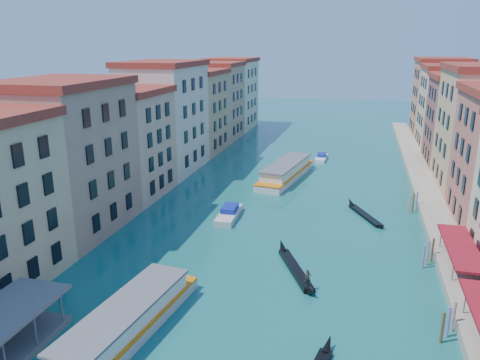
# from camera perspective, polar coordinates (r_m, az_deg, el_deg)

# --- Properties ---
(left_bank_palazzos) EXTENTS (12.80, 128.40, 21.00)m
(left_bank_palazzos) POSITION_cam_1_polar(r_m,az_deg,el_deg) (86.34, -10.86, 6.42)
(left_bank_palazzos) COLOR beige
(left_bank_palazzos) RESTS_ON ground
(quay) EXTENTS (4.00, 140.00, 1.00)m
(quay) POSITION_cam_1_polar(r_m,az_deg,el_deg) (81.54, 21.89, -1.76)
(quay) COLOR gray
(quay) RESTS_ON ground
(mooring_poles_right) EXTENTS (1.44, 54.24, 3.20)m
(mooring_poles_right) POSITION_cam_1_polar(r_m,az_deg,el_deg) (47.76, 23.51, -13.94)
(mooring_poles_right) COLOR brown
(mooring_poles_right) RESTS_ON ground
(vaporetto_near) EXTENTS (6.50, 19.36, 2.82)m
(vaporetto_near) POSITION_cam_1_polar(r_m,az_deg,el_deg) (43.15, -13.76, -16.45)
(vaporetto_near) COLOR silver
(vaporetto_near) RESTS_ON ground
(vaporetto_far) EXTENTS (8.07, 21.20, 3.08)m
(vaporetto_far) POSITION_cam_1_polar(r_m,az_deg,el_deg) (87.03, 5.64, 1.10)
(vaporetto_far) COLOR silver
(vaporetto_far) RESTS_ON ground
(gondola_fore) EXTENTS (6.33, 11.94, 2.55)m
(gondola_fore) POSITION_cam_1_polar(r_m,az_deg,el_deg) (52.83, 6.77, -10.60)
(gondola_fore) COLOR black
(gondola_fore) RESTS_ON ground
(gondola_far) EXTENTS (5.95, 10.56, 1.62)m
(gondola_far) POSITION_cam_1_polar(r_m,az_deg,el_deg) (70.48, 14.93, -4.04)
(gondola_far) COLOR black
(gondola_far) RESTS_ON ground
(motorboat_mid) EXTENTS (2.80, 7.96, 1.63)m
(motorboat_mid) POSITION_cam_1_polar(r_m,az_deg,el_deg) (67.56, -1.35, -4.09)
(motorboat_mid) COLOR silver
(motorboat_mid) RESTS_ON ground
(motorboat_far) EXTENTS (2.22, 6.44, 1.32)m
(motorboat_far) POSITION_cam_1_polar(r_m,az_deg,el_deg) (101.97, 9.90, 2.72)
(motorboat_far) COLOR white
(motorboat_far) RESTS_ON ground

